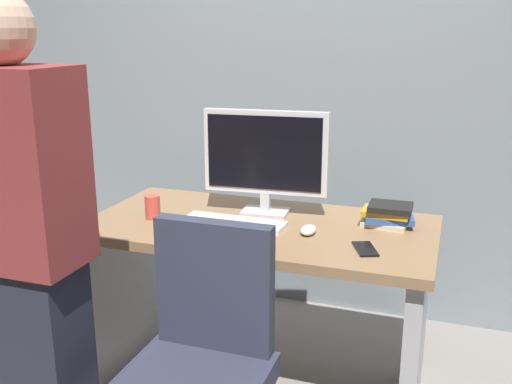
# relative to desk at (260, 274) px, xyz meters

# --- Properties ---
(ground_plane) EXTENTS (9.00, 9.00, 0.00)m
(ground_plane) POSITION_rel_desk_xyz_m (0.00, 0.00, -0.51)
(ground_plane) COLOR gray
(wall_back) EXTENTS (6.40, 0.10, 3.00)m
(wall_back) POSITION_rel_desk_xyz_m (0.00, 0.88, 0.99)
(wall_back) COLOR gray
(wall_back) RESTS_ON ground
(desk) EXTENTS (1.44, 0.73, 0.74)m
(desk) POSITION_rel_desk_xyz_m (0.00, 0.00, 0.00)
(desk) COLOR #93704C
(desk) RESTS_ON ground
(person_at_desk) EXTENTS (0.40, 0.24, 1.64)m
(person_at_desk) POSITION_rel_desk_xyz_m (-0.47, -0.87, 0.33)
(person_at_desk) COLOR #262838
(person_at_desk) RESTS_ON ground
(monitor) EXTENTS (0.54, 0.16, 0.46)m
(monitor) POSITION_rel_desk_xyz_m (-0.02, 0.13, 0.49)
(monitor) COLOR silver
(monitor) RESTS_ON desk
(keyboard) EXTENTS (0.43, 0.14, 0.02)m
(keyboard) POSITION_rel_desk_xyz_m (-0.10, -0.05, 0.24)
(keyboard) COLOR white
(keyboard) RESTS_ON desk
(mouse) EXTENTS (0.06, 0.10, 0.03)m
(mouse) POSITION_rel_desk_xyz_m (0.22, -0.06, 0.25)
(mouse) COLOR white
(mouse) RESTS_ON desk
(cup_near_keyboard) EXTENTS (0.06, 0.06, 0.10)m
(cup_near_keyboard) POSITION_rel_desk_xyz_m (-0.46, -0.08, 0.28)
(cup_near_keyboard) COLOR #D84C3F
(cup_near_keyboard) RESTS_ON desk
(book_stack) EXTENTS (0.22, 0.16, 0.09)m
(book_stack) POSITION_rel_desk_xyz_m (0.51, 0.14, 0.28)
(book_stack) COLOR beige
(book_stack) RESTS_ON desk
(cell_phone) EXTENTS (0.12, 0.16, 0.01)m
(cell_phone) POSITION_rel_desk_xyz_m (0.46, -0.16, 0.23)
(cell_phone) COLOR black
(cell_phone) RESTS_ON desk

